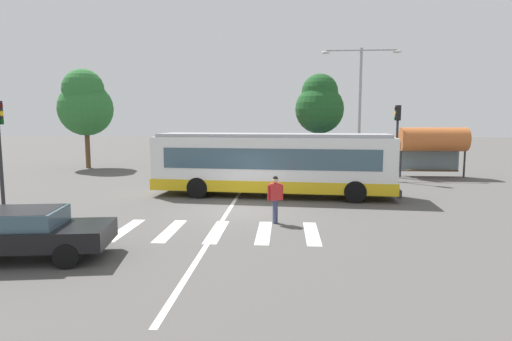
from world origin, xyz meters
The scene contains 16 objects.
ground_plane centered at (0.00, 0.00, 0.00)m, with size 160.00×160.00×0.00m, color #514F4C.
city_transit_bus centered at (1.29, 3.52, 1.59)m, with size 11.88×3.56×3.06m.
pedestrian_crossing_street centered at (1.56, -2.02, 0.97)m, with size 0.56×0.35×1.72m.
foreground_sedan centered at (-5.06, -6.49, 0.77)m, with size 4.73×2.51×1.35m.
parked_car_teal centered at (-3.63, 15.63, 0.77)m, with size 2.07×4.60×1.35m.
parked_car_charcoal centered at (-1.03, 16.15, 0.77)m, with size 2.04×4.58×1.35m.
parked_car_red centered at (1.62, 15.84, 0.77)m, with size 1.88×4.51×1.35m.
parked_car_blue centered at (4.26, 15.97, 0.77)m, with size 1.90×4.52×1.35m.
parked_car_black centered at (6.94, 16.00, 0.77)m, with size 1.88×4.50×1.35m.
traffic_light_far_corner centered at (8.59, 8.90, 3.09)m, with size 0.33×0.32×4.59m.
bus_stop_shelter centered at (11.48, 11.10, 2.42)m, with size 4.18×1.54×3.25m.
twin_arm_street_lamp centered at (6.99, 12.72, 5.37)m, with size 5.36×0.32×8.58m.
background_tree_left centered at (-13.48, 14.75, 5.01)m, with size 4.13×4.13×7.59m.
background_tree_right centered at (4.67, 17.95, 5.01)m, with size 3.95×3.95×7.48m.
crosswalk_painted_stripes centered at (-0.35, -3.34, 0.00)m, with size 6.75×2.91×0.01m.
lane_center_line centered at (-0.41, 2.00, 0.00)m, with size 0.16×24.00×0.01m, color silver.
Camera 1 is at (1.91, -16.90, 3.68)m, focal length 29.51 mm.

